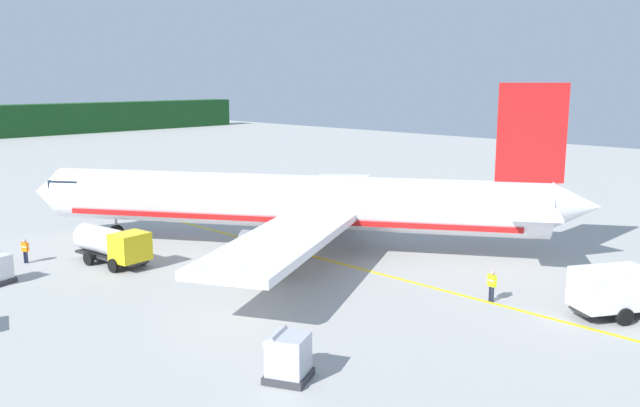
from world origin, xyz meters
TOP-DOWN VIEW (x-y plane):
  - airliner_foreground at (29.80, 18.35)m, footprint 31.39×36.90m
  - service_truck_fuel at (18.39, 24.06)m, footprint 2.88×6.26m
  - service_truck_baggage at (32.07, -3.94)m, footprint 5.95×4.80m
  - cargo_container_near at (14.86, 3.15)m, footprint 2.29×2.29m
  - crew_marshaller at (22.33, 14.14)m, footprint 0.32×0.62m
  - crew_loader_left at (29.30, 2.18)m, footprint 0.28×0.63m
  - crew_loader_right at (14.46, 28.48)m, footprint 0.41×0.57m
  - apron_guide_line at (29.10, 13.83)m, footprint 0.30×60.00m

SIDE VIEW (x-z plane):
  - apron_guide_line at x=29.10m, z-range 0.00..0.01m
  - crew_loader_right at x=14.46m, z-range 0.14..1.78m
  - cargo_container_near at x=14.86m, z-range -0.06..1.99m
  - crew_marshaller at x=22.33m, z-range 0.14..1.79m
  - crew_loader_left at x=29.30m, z-range 0.16..1.93m
  - service_truck_fuel at x=18.39m, z-range 0.20..2.60m
  - service_truck_baggage at x=32.07m, z-range 0.18..2.79m
  - airliner_foreground at x=29.80m, z-range -2.56..9.34m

